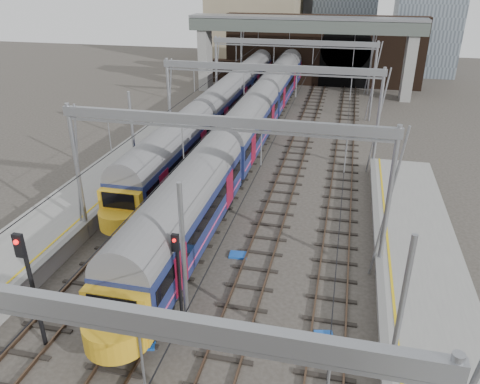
% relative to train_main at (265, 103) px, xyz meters
% --- Properties ---
extents(ground, '(160.00, 160.00, 0.00)m').
position_rel_train_main_xyz_m(ground, '(2.00, -31.47, -2.46)').
color(ground, '#38332D').
rests_on(ground, ground).
extents(tracks, '(14.40, 80.00, 0.22)m').
position_rel_train_main_xyz_m(tracks, '(2.00, -16.47, -2.44)').
color(tracks, '#4C3828').
rests_on(tracks, ground).
extents(overhead_line, '(16.80, 80.00, 8.00)m').
position_rel_train_main_xyz_m(overhead_line, '(2.00, -9.98, 4.10)').
color(overhead_line, gray).
rests_on(overhead_line, ground).
extents(retaining_wall, '(28.00, 2.75, 9.00)m').
position_rel_train_main_xyz_m(retaining_wall, '(3.40, 20.47, 1.87)').
color(retaining_wall, black).
rests_on(retaining_wall, ground).
extents(overbridge, '(28.00, 3.00, 9.25)m').
position_rel_train_main_xyz_m(overbridge, '(2.00, 14.53, 4.80)').
color(overbridge, gray).
rests_on(overbridge, ground).
extents(train_main, '(2.76, 63.83, 4.76)m').
position_rel_train_main_xyz_m(train_main, '(0.00, 0.00, 0.00)').
color(train_main, black).
rests_on(train_main, ground).
extents(train_second, '(2.62, 60.52, 4.56)m').
position_rel_train_main_xyz_m(train_second, '(-4.00, 6.86, -0.09)').
color(train_second, black).
rests_on(train_second, ground).
extents(signal_near_left, '(0.39, 0.49, 5.43)m').
position_rel_train_main_xyz_m(signal_near_left, '(-3.50, -31.77, 0.91)').
color(signal_near_left, black).
rests_on(signal_near_left, ground).
extents(signal_near_centre, '(0.31, 0.45, 4.40)m').
position_rel_train_main_xyz_m(signal_near_centre, '(1.48, -28.85, 0.35)').
color(signal_near_centre, black).
rests_on(signal_near_centre, ground).
extents(equip_cover_a, '(1.00, 0.82, 0.10)m').
position_rel_train_main_xyz_m(equip_cover_a, '(0.59, -30.87, -2.41)').
color(equip_cover_a, blue).
rests_on(equip_cover_a, ground).
extents(equip_cover_b, '(1.01, 0.75, 0.11)m').
position_rel_train_main_xyz_m(equip_cover_b, '(2.83, -23.38, -2.41)').
color(equip_cover_b, blue).
rests_on(equip_cover_b, ground).
extents(equip_cover_c, '(0.89, 0.71, 0.09)m').
position_rel_train_main_xyz_m(equip_cover_c, '(7.82, -28.61, -2.42)').
color(equip_cover_c, blue).
rests_on(equip_cover_c, ground).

